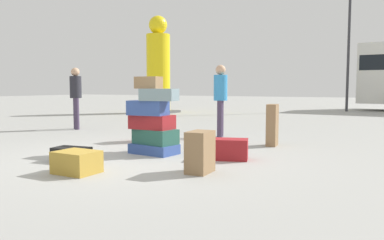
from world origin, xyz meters
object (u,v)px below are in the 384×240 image
at_px(suitcase_brown_upright_blue, 200,152).
at_px(person_bearded_onlooker, 220,94).
at_px(suitcase_tan_foreground_near, 77,162).
at_px(suitcase_brown_foreground_far, 272,125).
at_px(lamp_post, 349,20).
at_px(suitcase_tower, 153,122).
at_px(suitcase_maroon_right_side, 144,127).
at_px(suitcase_maroon_white_trunk, 229,149).
at_px(suitcase_black_behind_tower, 72,154).
at_px(yellow_dummy_statue, 158,70).
at_px(person_tourist_with_camera, 76,93).

xyz_separation_m(suitcase_brown_upright_blue, person_bearded_onlooker, (-1.28, 3.41, 0.68)).
xyz_separation_m(suitcase_tan_foreground_near, suitcase_brown_foreground_far, (1.50, 3.52, 0.25)).
relative_size(suitcase_tan_foreground_near, lamp_post, 0.08).
distance_m(suitcase_tower, suitcase_tan_foreground_near, 1.75).
xyz_separation_m(suitcase_tower, suitcase_brown_foreground_far, (1.48, 1.81, -0.14)).
bearing_deg(suitcase_maroon_right_side, suitcase_brown_foreground_far, 21.43).
distance_m(suitcase_maroon_white_trunk, suitcase_tan_foreground_near, 2.26).
xyz_separation_m(suitcase_tower, lamp_post, (1.28, 13.79, 3.62)).
bearing_deg(lamp_post, suitcase_maroon_right_side, -100.20).
relative_size(suitcase_maroon_right_side, person_bearded_onlooker, 0.36).
relative_size(suitcase_tower, suitcase_maroon_white_trunk, 2.22).
distance_m(suitcase_maroon_right_side, suitcase_black_behind_tower, 2.29).
relative_size(suitcase_black_behind_tower, suitcase_brown_upright_blue, 0.99).
distance_m(suitcase_tower, suitcase_brown_foreground_far, 2.34).
relative_size(person_bearded_onlooker, lamp_post, 0.25).
xyz_separation_m(suitcase_tan_foreground_near, person_bearded_onlooker, (0.10, 4.20, 0.81)).
relative_size(suitcase_maroon_white_trunk, suitcase_maroon_right_side, 1.01).
relative_size(suitcase_brown_upright_blue, person_bearded_onlooker, 0.34).
xyz_separation_m(suitcase_tower, yellow_dummy_statue, (-5.75, 8.75, 1.31)).
bearing_deg(yellow_dummy_statue, suitcase_tower, -56.67).
bearing_deg(suitcase_tower, suitcase_maroon_white_trunk, 4.97).
height_order(suitcase_tower, suitcase_brown_upright_blue, suitcase_tower).
relative_size(person_bearded_onlooker, yellow_dummy_statue, 0.38).
bearing_deg(suitcase_black_behind_tower, suitcase_maroon_white_trunk, 23.86).
relative_size(suitcase_maroon_right_side, yellow_dummy_statue, 0.14).
distance_m(suitcase_tan_foreground_near, suitcase_brown_upright_blue, 1.60).
relative_size(suitcase_maroon_white_trunk, lamp_post, 0.09).
bearing_deg(suitcase_brown_foreground_far, person_bearded_onlooker, 147.33).
bearing_deg(suitcase_black_behind_tower, suitcase_brown_upright_blue, -1.76).
xyz_separation_m(suitcase_black_behind_tower, person_bearded_onlooker, (0.77, 3.65, 0.85)).
xyz_separation_m(person_tourist_with_camera, lamp_post, (5.23, 11.63, 3.19)).
bearing_deg(suitcase_tower, lamp_post, 84.70).
relative_size(suitcase_tower, lamp_post, 0.20).
relative_size(suitcase_brown_foreground_far, lamp_post, 0.12).
xyz_separation_m(suitcase_tan_foreground_near, lamp_post, (1.30, 15.50, 4.01)).
height_order(suitcase_brown_foreground_far, yellow_dummy_statue, yellow_dummy_statue).
bearing_deg(lamp_post, suitcase_tan_foreground_near, -94.78).
distance_m(suitcase_brown_foreground_far, lamp_post, 12.56).
bearing_deg(suitcase_maroon_white_trunk, suitcase_maroon_right_side, 138.40).
bearing_deg(person_tourist_with_camera, suitcase_tan_foreground_near, -7.51).
bearing_deg(suitcase_tower, suitcase_tan_foreground_near, -90.61).
bearing_deg(lamp_post, suitcase_brown_upright_blue, -89.66).
height_order(suitcase_brown_foreground_far, person_bearded_onlooker, person_bearded_onlooker).
bearing_deg(suitcase_maroon_white_trunk, suitcase_brown_upright_blue, -105.93).
height_order(suitcase_maroon_white_trunk, person_tourist_with_camera, person_tourist_with_camera).
bearing_deg(person_bearded_onlooker, suitcase_black_behind_tower, -30.07).
xyz_separation_m(suitcase_tower, person_tourist_with_camera, (-3.95, 2.16, 0.43)).
distance_m(suitcase_tower, suitcase_maroon_right_side, 1.52).
height_order(suitcase_maroon_white_trunk, person_bearded_onlooker, person_bearded_onlooker).
bearing_deg(suitcase_black_behind_tower, person_tourist_with_camera, 126.19).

